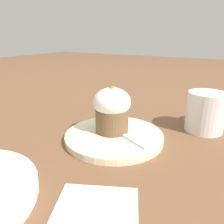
% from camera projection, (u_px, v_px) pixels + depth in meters
% --- Properties ---
extents(ground_plane, '(4.00, 4.00, 0.00)m').
position_uv_depth(ground_plane, '(114.00, 139.00, 0.49)').
color(ground_plane, brown).
extents(dessert_plate, '(0.22, 0.22, 0.01)m').
position_uv_depth(dessert_plate, '(114.00, 136.00, 0.49)').
color(dessert_plate, beige).
rests_on(dessert_plate, ground_plane).
extents(carrot_cake, '(0.08, 0.08, 0.11)m').
position_uv_depth(carrot_cake, '(112.00, 109.00, 0.49)').
color(carrot_cake, brown).
rests_on(carrot_cake, dessert_plate).
extents(spoon, '(0.07, 0.12, 0.01)m').
position_uv_depth(spoon, '(121.00, 133.00, 0.49)').
color(spoon, silver).
rests_on(spoon, dessert_plate).
extents(coffee_cup, '(0.13, 0.09, 0.10)m').
position_uv_depth(coffee_cup, '(206.00, 112.00, 0.53)').
color(coffee_cup, white).
rests_on(coffee_cup, ground_plane).
extents(paper_napkin, '(0.17, 0.16, 0.00)m').
position_uv_depth(paper_napkin, '(93.00, 220.00, 0.28)').
color(paper_napkin, white).
rests_on(paper_napkin, ground_plane).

